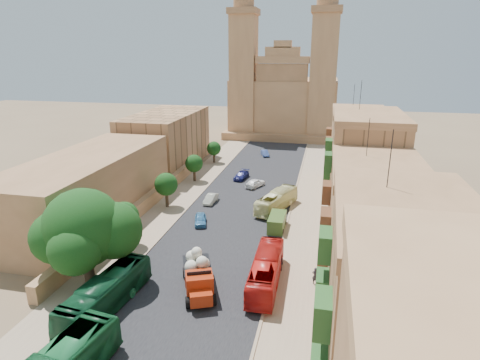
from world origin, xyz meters
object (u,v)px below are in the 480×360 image
at_px(red_truck, 198,274).
at_px(street_tree_d, 214,149).
at_px(bus_green_north, 106,293).
at_px(pedestrian_c, 281,262).
at_px(church, 284,98).
at_px(car_dkblue, 241,175).
at_px(street_tree_b, 166,184).
at_px(pedestrian_a, 315,276).
at_px(street_tree_c, 194,164).
at_px(street_tree_a, 124,217).
at_px(bus_cream_east, 277,201).
at_px(ficus_tree, 85,230).
at_px(bus_red_east, 266,271).
at_px(car_white_b, 255,183).
at_px(car_white_a, 211,199).
at_px(olive_pickup, 277,222).
at_px(car_blue_b, 265,153).
at_px(car_cream, 276,198).
at_px(car_blue_a, 200,219).

bearing_deg(red_truck, street_tree_d, 104.02).
xyz_separation_m(bus_green_north, pedestrian_c, (13.60, 9.32, -0.58)).
height_order(church, pedestrian_c, church).
height_order(street_tree_d, car_dkblue, street_tree_d).
distance_m(street_tree_b, bus_green_north, 23.41).
bearing_deg(pedestrian_a, street_tree_b, -18.97).
xyz_separation_m(street_tree_c, pedestrian_a, (21.00, -27.48, -2.17)).
bearing_deg(street_tree_a, bus_cream_east, 43.38).
distance_m(street_tree_b, pedestrian_a, 26.20).
bearing_deg(ficus_tree, pedestrian_a, 12.46).
relative_size(bus_red_east, car_white_b, 2.55).
distance_m(ficus_tree, car_dkblue, 35.80).
height_order(street_tree_a, red_truck, street_tree_a).
bearing_deg(bus_red_east, pedestrian_c, -112.38).
height_order(street_tree_d, bus_green_north, street_tree_d).
bearing_deg(street_tree_b, church, 79.62).
bearing_deg(car_white_a, ficus_tree, -99.45).
height_order(bus_green_north, bus_red_east, bus_green_north).
distance_m(bus_red_east, car_white_a, 22.20).
height_order(olive_pickup, car_white_b, olive_pickup).
bearing_deg(car_white_a, street_tree_c, 123.76).
xyz_separation_m(car_white_b, pedestrian_c, (7.07, -24.80, 0.21)).
relative_size(ficus_tree, street_tree_c, 2.06).
bearing_deg(street_tree_c, bus_green_north, -83.52).
height_order(ficus_tree, car_blue_b, ficus_tree).
bearing_deg(street_tree_b, car_cream, 19.42).
height_order(street_tree_a, car_dkblue, street_tree_a).
distance_m(olive_pickup, car_dkblue, 20.63).
bearing_deg(ficus_tree, car_white_a, 77.82).
bearing_deg(street_tree_c, church, 76.79).
relative_size(car_white_a, pedestrian_a, 2.09).
bearing_deg(car_blue_a, pedestrian_c, -55.94).
distance_m(ficus_tree, street_tree_d, 44.08).
xyz_separation_m(church, olive_pickup, (5.95, -58.61, -8.65)).
relative_size(car_cream, car_blue_b, 1.22).
xyz_separation_m(church, street_tree_a, (-10.00, -66.61, -6.07)).
xyz_separation_m(bus_green_north, bus_cream_east, (11.12, 25.26, -0.17)).
bearing_deg(street_tree_c, olive_pickup, -45.10).
distance_m(car_blue_a, pedestrian_c, 14.43).
distance_m(church, car_blue_b, 24.92).
bearing_deg(car_cream, street_tree_c, -27.43).
bearing_deg(olive_pickup, pedestrian_c, -80.45).
xyz_separation_m(street_tree_a, car_white_b, (10.50, 23.12, -2.77)).
relative_size(bus_green_north, car_white_a, 2.91).
relative_size(street_tree_a, red_truck, 0.74).
bearing_deg(street_tree_a, street_tree_d, 90.00).
height_order(street_tree_b, olive_pickup, street_tree_b).
distance_m(car_cream, car_blue_b, 26.84).
distance_m(street_tree_d, car_cream, 23.96).
bearing_deg(pedestrian_a, bus_red_east, 29.33).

